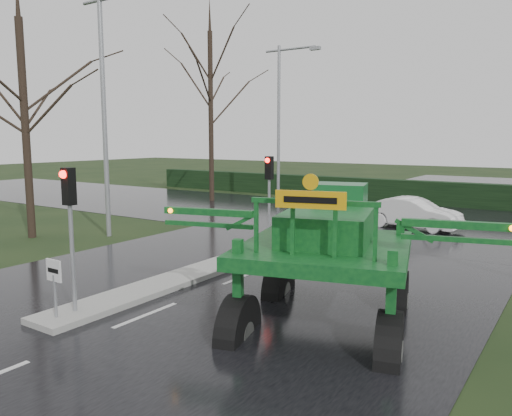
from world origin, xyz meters
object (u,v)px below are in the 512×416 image
Objects in this scene: traffic_signal_near at (70,209)px; street_light_left_far at (283,110)px; white_sedan at (412,229)px; keep_left_sign at (54,279)px; street_light_left_near at (108,94)px; crop_sprayer at (241,238)px; traffic_signal_mid at (269,182)px.

street_light_left_far is at bearing 108.17° from traffic_signal_near.
white_sedan is at bearing 78.97° from traffic_signal_near.
street_light_left_far reaches higher than keep_left_sign.
street_light_left_near is (-6.89, 7.50, 4.93)m from keep_left_sign.
white_sedan is at bearing 77.20° from crop_sprayer.
keep_left_sign reaches higher than white_sedan.
traffic_signal_mid is 14.68m from street_light_left_far.
traffic_signal_near is at bearing -90.00° from traffic_signal_mid.
street_light_left_far is at bearing 107.78° from keep_left_sign.
street_light_left_far is 22.57m from crop_sprayer.
white_sedan is (-0.62, 14.55, -2.07)m from crop_sprayer.
street_light_left_near reaches higher than keep_left_sign.
crop_sprayer is at bearing -27.41° from street_light_left_near.
crop_sprayer is 1.75× the size of white_sedan.
crop_sprayer reaches higher than white_sedan.
traffic_signal_near is 0.46× the size of crop_sprayer.
crop_sprayer is (10.64, -5.52, -3.92)m from street_light_left_near.
traffic_signal_near is 0.35× the size of street_light_left_far.
street_light_left_near is at bearing 132.59° from keep_left_sign.
traffic_signal_mid reaches higher than white_sedan.
crop_sprayer is at bearing 27.95° from keep_left_sign.
traffic_signal_near is 16.55m from white_sedan.
keep_left_sign is 11.32m from street_light_left_near.
crop_sprayer is (3.74, -7.01, -0.52)m from traffic_signal_mid.
traffic_signal_mid is (0.00, 8.99, 1.53)m from keep_left_sign.
street_light_left_near is 2.31× the size of white_sedan.
crop_sprayer is 14.71m from white_sedan.
traffic_signal_near is 0.35× the size of street_light_left_near.
traffic_signal_mid is 8.56m from white_sedan.
keep_left_sign is at bearing -90.00° from traffic_signal_mid.
traffic_signal_near and traffic_signal_mid have the same top height.
street_light_left_near is at bearing -167.79° from traffic_signal_mid.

